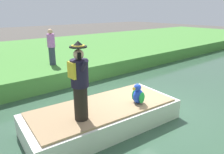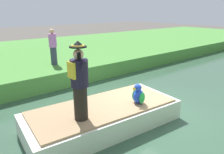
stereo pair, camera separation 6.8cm
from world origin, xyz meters
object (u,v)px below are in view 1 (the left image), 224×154
object	(u,v)px
person_pirate	(80,82)
parrot_plush	(138,95)
person_bystander	(51,47)
boat	(104,116)

from	to	relation	value
person_pirate	parrot_plush	distance (m)	1.83
person_bystander	person_pirate	bearing A→B (deg)	-17.46
boat	person_bystander	xyz separation A→B (m)	(-4.80, 0.74, 1.20)
boat	person_bystander	size ratio (longest dim) A/B	2.71
boat	person_pirate	world-z (taller)	person_pirate
parrot_plush	person_bystander	size ratio (longest dim) A/B	0.36
boat	person_bystander	world-z (taller)	person_bystander
boat	person_pirate	xyz separation A→B (m)	(0.25, -0.85, 1.23)
parrot_plush	person_bystander	bearing A→B (deg)	-178.97
boat	parrot_plush	distance (m)	1.11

